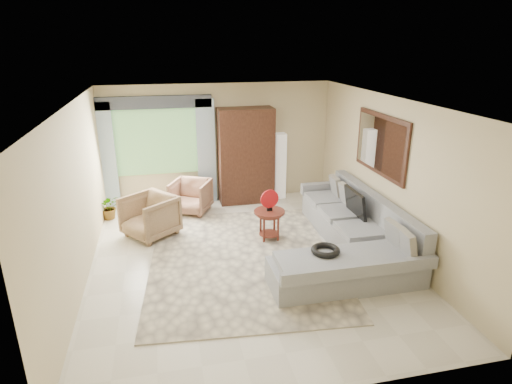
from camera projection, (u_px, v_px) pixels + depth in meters
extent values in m
plane|color=silver|center=(246.00, 259.00, 7.15)|extent=(6.00, 6.00, 0.00)
cube|color=beige|center=(242.00, 258.00, 7.16)|extent=(3.35, 4.25, 0.02)
cube|color=#9B9DA3|center=(346.00, 225.00, 7.96)|extent=(0.90, 2.40, 0.40)
cube|color=#9B9DA3|center=(346.00, 273.00, 6.34)|extent=(2.30, 0.80, 0.40)
cube|color=#9B9DA3|center=(375.00, 209.00, 7.51)|extent=(0.20, 3.20, 0.50)
cube|color=#9B9DA3|center=(322.00, 188.00, 9.03)|extent=(0.90, 0.16, 0.22)
cube|color=#9B9DA3|center=(361.00, 270.00, 5.83)|extent=(2.30, 0.10, 0.18)
cube|color=black|center=(355.00, 203.00, 7.61)|extent=(0.14, 0.74, 0.48)
torus|color=black|center=(325.00, 250.00, 6.28)|extent=(0.43, 0.43, 0.09)
cylinder|color=#491E13|center=(269.00, 212.00, 7.69)|extent=(0.56, 0.56, 0.04)
cylinder|color=#491E13|center=(269.00, 226.00, 7.79)|extent=(0.37, 0.37, 0.51)
cylinder|color=#B71216|center=(270.00, 199.00, 7.61)|extent=(0.34, 0.07, 0.34)
imported|color=#9D7956|center=(150.00, 216.00, 7.89)|extent=(1.19, 1.19, 0.78)
imported|color=#996D53|center=(191.00, 196.00, 9.00)|extent=(1.01, 1.02, 0.70)
imported|color=#999999|center=(109.00, 207.00, 8.70)|extent=(0.49, 0.44, 0.51)
cube|color=black|center=(246.00, 156.00, 9.42)|extent=(1.20, 0.55, 2.10)
cube|color=silver|center=(280.00, 166.00, 9.74)|extent=(0.24, 0.24, 1.50)
cube|color=#669E59|center=(156.00, 142.00, 9.14)|extent=(1.80, 0.04, 1.40)
cube|color=#9EB7CC|center=(106.00, 157.00, 8.92)|extent=(0.40, 0.08, 2.30)
cube|color=#9EB7CC|center=(206.00, 152.00, 9.35)|extent=(0.40, 0.08, 2.30)
cube|color=#1E232D|center=(153.00, 102.00, 8.79)|extent=(2.40, 0.12, 0.26)
cube|color=black|center=(381.00, 145.00, 7.40)|extent=(0.04, 1.70, 1.05)
cube|color=white|center=(380.00, 145.00, 7.39)|extent=(0.02, 1.54, 0.90)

